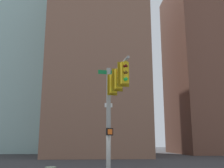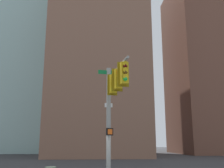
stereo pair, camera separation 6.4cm
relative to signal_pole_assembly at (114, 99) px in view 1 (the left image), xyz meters
name	(u,v)px [view 1 (the left image)]	position (x,y,z in m)	size (l,w,h in m)	color
signal_pole_assembly	(114,99)	(0.00, 0.00, 0.00)	(4.55, 1.38, 6.38)	gray
building_brick_nearside	(98,56)	(-33.02, -0.44, 13.55)	(24.90, 14.86, 35.83)	#845B47
building_brick_midblock	(212,66)	(-36.62, 23.35, 13.19)	(16.32, 16.73, 35.11)	brown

